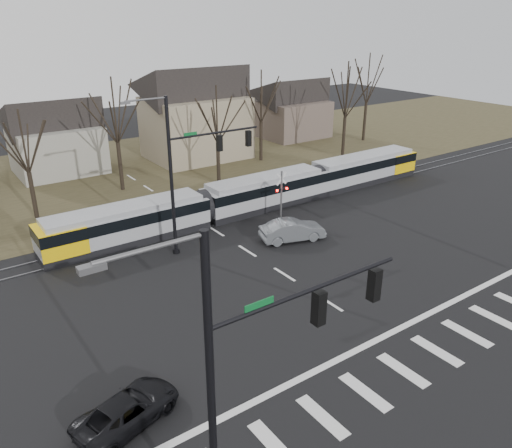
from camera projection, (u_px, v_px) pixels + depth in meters
ground at (356, 320)px, 25.76m from camera, size 140.00×140.00×0.00m
grass_verge at (123, 173)px, 49.86m from camera, size 140.00×28.00×0.01m
crosswalk at (420, 360)px, 22.74m from camera, size 27.00×2.60×0.01m
stop_line at (383, 337)px, 24.40m from camera, size 28.00×0.35×0.01m
lane_dashes at (203, 223)px, 37.81m from camera, size 0.18×30.00×0.01m
rail_pair at (204, 223)px, 37.65m from camera, size 90.00×1.52×0.06m
tram at (264, 191)px, 40.28m from camera, size 34.93×2.59×2.65m
sedan at (292, 230)px, 34.63m from camera, size 4.14×5.42×1.49m
suv at (127, 410)px, 19.08m from camera, size 4.36×5.38×1.19m
signal_pole_near_left at (262, 369)px, 13.50m from camera, size 9.28×0.44×10.20m
signal_pole_far at (193, 166)px, 31.69m from camera, size 9.28×0.44×10.20m
rail_crossing_signal at (281, 198)px, 37.33m from camera, size 1.08×0.36×4.00m
tree_row at (164, 131)px, 44.47m from camera, size 59.20×7.20×10.00m
house_b at (55, 132)px, 48.68m from camera, size 8.64×7.56×7.65m
house_c at (195, 109)px, 53.38m from camera, size 10.80×8.64×10.10m
house_d at (292, 105)px, 63.36m from camera, size 8.64×7.56×7.65m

